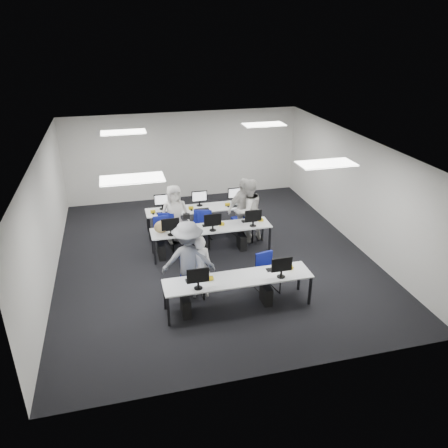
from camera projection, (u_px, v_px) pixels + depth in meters
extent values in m
plane|color=black|center=(213.00, 255.00, 11.69)|extent=(9.00, 9.00, 0.00)
plane|color=white|center=(212.00, 145.00, 10.44)|extent=(9.00, 9.00, 0.00)
cube|color=silver|center=(184.00, 156.00, 15.03)|extent=(8.00, 0.02, 3.00)
cube|color=silver|center=(274.00, 304.00, 7.10)|extent=(8.00, 0.02, 3.00)
cube|color=silver|center=(46.00, 219.00, 10.17)|extent=(0.02, 9.00, 3.00)
cube|color=silver|center=(355.00, 190.00, 11.96)|extent=(0.02, 9.00, 3.00)
cube|color=white|center=(132.00, 179.00, 8.24)|extent=(1.20, 0.60, 0.02)
cube|color=white|center=(326.00, 164.00, 9.13)|extent=(1.20, 0.60, 0.02)
cube|color=white|center=(123.00, 132.00, 11.76)|extent=(1.20, 0.60, 0.02)
cube|color=white|center=(264.00, 124.00, 12.65)|extent=(1.20, 0.60, 0.02)
cube|color=silver|center=(238.00, 279.00, 9.28)|extent=(3.20, 0.70, 0.03)
cube|color=black|center=(168.00, 312.00, 8.82)|extent=(0.05, 0.05, 0.70)
cube|color=black|center=(165.00, 295.00, 9.35)|extent=(0.05, 0.05, 0.70)
cube|color=black|center=(310.00, 291.00, 9.52)|extent=(0.05, 0.05, 0.70)
cube|color=black|center=(299.00, 277.00, 10.04)|extent=(0.05, 0.05, 0.70)
cube|color=silver|center=(211.00, 228.00, 11.57)|extent=(3.20, 0.70, 0.03)
cube|color=black|center=(155.00, 252.00, 11.11)|extent=(0.05, 0.05, 0.70)
cube|color=black|center=(152.00, 242.00, 11.64)|extent=(0.05, 0.05, 0.70)
cube|color=black|center=(270.00, 239.00, 11.80)|extent=(0.05, 0.05, 0.70)
cube|color=black|center=(263.00, 230.00, 12.33)|extent=(0.05, 0.05, 0.70)
cube|color=silver|center=(201.00, 208.00, 12.80)|extent=(3.20, 0.70, 0.03)
cube|color=black|center=(150.00, 229.00, 12.35)|extent=(0.05, 0.05, 0.70)
cube|color=black|center=(148.00, 221.00, 12.87)|extent=(0.05, 0.05, 0.70)
cube|color=black|center=(254.00, 218.00, 13.04)|extent=(0.05, 0.05, 0.70)
cube|color=black|center=(248.00, 211.00, 13.57)|extent=(0.05, 0.05, 0.70)
cube|color=#0D34B3|center=(198.00, 276.00, 8.79)|extent=(0.46, 0.04, 0.32)
cube|color=black|center=(195.00, 280.00, 9.19)|extent=(0.42, 0.14, 0.02)
ellipsoid|color=black|center=(209.00, 277.00, 9.26)|extent=(0.07, 0.10, 0.04)
cube|color=black|center=(186.00, 306.00, 9.24)|extent=(0.18, 0.40, 0.42)
cube|color=white|center=(282.00, 265.00, 9.19)|extent=(0.46, 0.04, 0.32)
cube|color=black|center=(276.00, 269.00, 9.59)|extent=(0.42, 0.14, 0.02)
ellipsoid|color=black|center=(289.00, 267.00, 9.66)|extent=(0.07, 0.10, 0.04)
cube|color=black|center=(266.00, 294.00, 9.64)|extent=(0.18, 0.40, 0.42)
cube|color=white|center=(170.00, 224.00, 11.03)|extent=(0.46, 0.04, 0.32)
cube|color=black|center=(169.00, 229.00, 11.44)|extent=(0.42, 0.14, 0.02)
ellipsoid|color=black|center=(181.00, 228.00, 11.50)|extent=(0.07, 0.10, 0.04)
cube|color=black|center=(162.00, 251.00, 11.48)|extent=(0.18, 0.40, 0.42)
cube|color=white|center=(213.00, 220.00, 11.28)|extent=(0.46, 0.04, 0.32)
cube|color=black|center=(210.00, 225.00, 11.68)|extent=(0.42, 0.14, 0.02)
ellipsoid|color=black|center=(221.00, 224.00, 11.75)|extent=(0.07, 0.10, 0.04)
cube|color=black|center=(202.00, 246.00, 11.73)|extent=(0.18, 0.40, 0.42)
cube|color=white|center=(253.00, 216.00, 11.53)|extent=(0.46, 0.04, 0.32)
cube|color=black|center=(249.00, 221.00, 11.93)|extent=(0.42, 0.14, 0.02)
ellipsoid|color=black|center=(260.00, 219.00, 11.99)|extent=(0.07, 0.10, 0.04)
cube|color=black|center=(242.00, 241.00, 11.97)|extent=(0.18, 0.40, 0.42)
cube|color=white|center=(162.00, 200.00, 12.58)|extent=(0.46, 0.04, 0.32)
cube|color=black|center=(164.00, 213.00, 12.42)|extent=(0.42, 0.14, 0.02)
ellipsoid|color=black|center=(153.00, 214.00, 12.35)|extent=(0.07, 0.10, 0.04)
cube|color=black|center=(173.00, 227.00, 12.82)|extent=(0.18, 0.40, 0.42)
cube|color=white|center=(199.00, 196.00, 12.83)|extent=(0.46, 0.04, 0.32)
cube|color=black|center=(202.00, 209.00, 12.67)|extent=(0.42, 0.14, 0.02)
ellipsoid|color=black|center=(192.00, 210.00, 12.60)|extent=(0.07, 0.10, 0.04)
cube|color=black|center=(209.00, 223.00, 13.07)|extent=(0.18, 0.40, 0.42)
cube|color=white|center=(235.00, 193.00, 13.07)|extent=(0.46, 0.04, 0.32)
cube|color=black|center=(238.00, 206.00, 12.91)|extent=(0.42, 0.14, 0.02)
ellipsoid|color=black|center=(228.00, 206.00, 12.84)|extent=(0.07, 0.10, 0.04)
cube|color=black|center=(245.00, 219.00, 13.32)|extent=(0.18, 0.40, 0.42)
cube|color=navy|center=(192.00, 278.00, 9.75)|extent=(0.47, 0.46, 0.06)
cube|color=navy|center=(190.00, 263.00, 9.82)|extent=(0.43, 0.08, 0.37)
cube|color=navy|center=(268.00, 273.00, 9.95)|extent=(0.52, 0.51, 0.06)
cube|color=navy|center=(264.00, 259.00, 10.01)|extent=(0.43, 0.13, 0.37)
cube|color=navy|center=(163.00, 234.00, 11.78)|extent=(0.50, 0.48, 0.06)
cube|color=navy|center=(161.00, 222.00, 11.84)|extent=(0.44, 0.09, 0.37)
cube|color=navy|center=(202.00, 229.00, 12.04)|extent=(0.58, 0.56, 0.06)
cube|color=navy|center=(202.00, 216.00, 12.12)|extent=(0.45, 0.17, 0.39)
cube|color=navy|center=(246.00, 224.00, 12.37)|extent=(0.57, 0.56, 0.06)
cube|color=navy|center=(247.00, 213.00, 12.45)|extent=(0.42, 0.20, 0.37)
cube|color=navy|center=(168.00, 225.00, 12.28)|extent=(0.58, 0.57, 0.06)
cube|color=navy|center=(166.00, 219.00, 11.97)|extent=(0.44, 0.19, 0.38)
cube|color=navy|center=(202.00, 223.00, 12.46)|extent=(0.48, 0.46, 0.06)
cube|color=navy|center=(204.00, 217.00, 12.18)|extent=(0.43, 0.09, 0.36)
cube|color=navy|center=(241.00, 219.00, 12.68)|extent=(0.54, 0.52, 0.06)
cube|color=navy|center=(245.00, 213.00, 12.40)|extent=(0.43, 0.15, 0.37)
ellipsoid|color=tan|center=(161.00, 227.00, 11.23)|extent=(0.44, 0.32, 0.32)
imported|color=silver|center=(199.00, 266.00, 9.65)|extent=(0.59, 0.42, 1.52)
imported|color=silver|center=(248.00, 210.00, 12.15)|extent=(1.07, 0.95, 1.83)
imported|color=silver|center=(175.00, 214.00, 12.13)|extent=(0.86, 0.60, 1.67)
imported|color=silver|center=(243.00, 209.00, 12.31)|extent=(1.14, 0.81, 1.79)
imported|color=slate|center=(188.00, 260.00, 9.60)|extent=(1.27, 0.84, 1.83)
cube|color=black|center=(186.00, 216.00, 9.36)|extent=(0.16, 0.20, 0.10)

